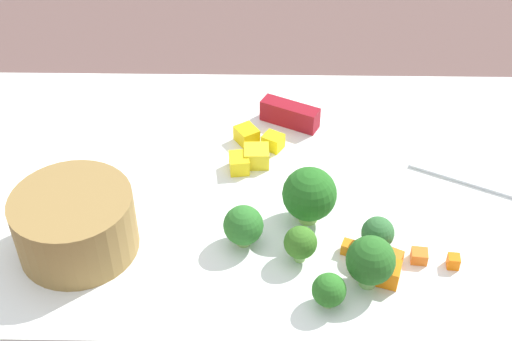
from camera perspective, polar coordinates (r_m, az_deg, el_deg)
The scene contains 21 objects.
ground_plane at distance 0.60m, azimuth -0.00°, elevation -1.61°, with size 4.00×4.00×0.00m, color brown.
cutting_board at distance 0.60m, azimuth -0.00°, elevation -1.18°, with size 0.56×0.34×0.01m, color white.
prep_bowl at distance 0.54m, azimuth -14.81°, elevation -4.28°, with size 0.09×0.09×0.05m, color olive.
chef_knife at distance 0.63m, azimuth 9.69°, elevation 2.34°, with size 0.31×0.17×0.02m.
carrot_dice_0 at distance 0.53m, azimuth 7.70°, elevation -6.37°, with size 0.01×0.01×0.01m, color orange.
carrot_dice_1 at distance 0.54m, azimuth 16.10°, elevation -7.28°, with size 0.01×0.01×0.01m, color orange.
carrot_dice_2 at distance 0.53m, azimuth 9.87°, elevation -6.81°, with size 0.01×0.01×0.01m, color orange.
carrot_dice_3 at distance 0.54m, azimuth 13.42°, elevation -6.94°, with size 0.01×0.01×0.01m, color orange.
carrot_dice_4 at distance 0.52m, azimuth 8.97°, elevation -7.48°, with size 0.01×0.01×0.01m, color orange.
carrot_dice_5 at distance 0.53m, azimuth 11.20°, elevation -7.31°, with size 0.01×0.01×0.01m, color orange.
carrot_dice_6 at distance 0.52m, azimuth 10.98°, elevation -8.40°, with size 0.02×0.02×0.02m, color orange.
pepper_dice_0 at distance 0.60m, azimuth -1.41°, elevation 0.62°, with size 0.02×0.02×0.01m, color yellow.
pepper_dice_1 at distance 0.61m, azimuth -0.19°, elevation 1.20°, with size 0.02×0.02×0.02m, color yellow.
pepper_dice_2 at distance 0.62m, azimuth 1.43°, elevation 2.41°, with size 0.02×0.02×0.01m, color yellow.
pepper_dice_3 at distance 0.63m, azimuth -0.78°, elevation 2.96°, with size 0.02×0.02×0.01m, color yellow.
broccoli_floret_0 at distance 0.52m, azimuth 3.71°, elevation -6.05°, with size 0.03×0.03×0.03m.
broccoli_floret_1 at distance 0.50m, azimuth 9.51°, elevation -7.45°, with size 0.04×0.04×0.04m.
broccoli_floret_2 at distance 0.53m, azimuth 10.09°, elevation -5.19°, with size 0.03×0.03×0.03m.
broccoli_floret_3 at distance 0.54m, azimuth 4.46°, elevation -2.03°, with size 0.04×0.04×0.05m.
broccoli_floret_4 at distance 0.49m, azimuth 6.09°, elevation -9.89°, with size 0.02×0.02×0.03m.
broccoli_floret_5 at distance 0.53m, azimuth -1.06°, elevation -4.62°, with size 0.03×0.03×0.03m.
Camera 1 is at (-0.01, 0.45, 0.40)m, focal length 48.08 mm.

